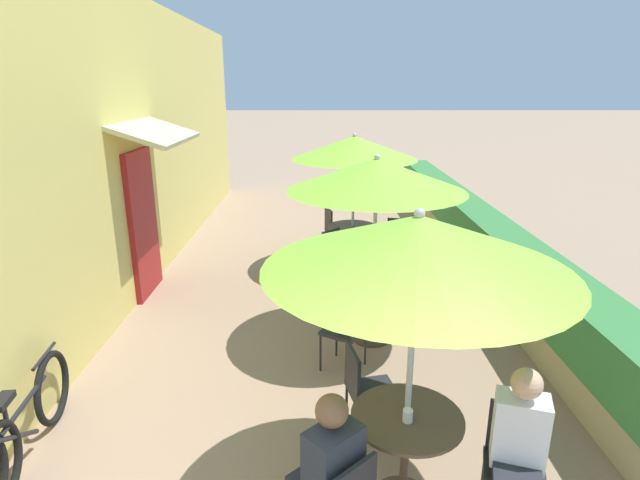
# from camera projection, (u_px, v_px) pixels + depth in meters

# --- Properties ---
(cafe_facade_wall) EXTENTS (0.98, 13.50, 4.20)m
(cafe_facade_wall) POSITION_uv_depth(u_px,v_px,m) (138.00, 146.00, 7.37)
(cafe_facade_wall) COLOR #E0CC6B
(cafe_facade_wall) RESTS_ON ground_plane
(planter_hedge) EXTENTS (0.60, 12.50, 1.01)m
(planter_hedge) POSITION_uv_depth(u_px,v_px,m) (484.00, 245.00, 7.89)
(planter_hedge) COLOR tan
(planter_hedge) RESTS_ON ground_plane
(patio_table_near) EXTENTS (0.80, 0.80, 0.74)m
(patio_table_near) POSITION_uv_depth(u_px,v_px,m) (406.00, 439.00, 3.56)
(patio_table_near) COLOR brown
(patio_table_near) RESTS_ON ground_plane
(patio_umbrella_near) EXTENTS (1.99, 1.99, 2.24)m
(patio_umbrella_near) POSITION_uv_depth(u_px,v_px,m) (418.00, 243.00, 3.12)
(patio_umbrella_near) COLOR #B7B7BC
(patio_umbrella_near) RESTS_ON ground_plane
(cafe_chair_near_left) EXTENTS (0.48, 0.48, 0.87)m
(cafe_chair_near_left) POSITION_uv_depth(u_px,v_px,m) (364.00, 386.00, 4.24)
(cafe_chair_near_left) COLOR #232328
(cafe_chair_near_left) RESTS_ON ground_plane
(seated_patron_near_right) EXTENTS (0.51, 0.51, 1.25)m
(seated_patron_near_right) POSITION_uv_depth(u_px,v_px,m) (327.00, 472.00, 3.07)
(seated_patron_near_right) COLOR #23232D
(seated_patron_near_right) RESTS_ON ground_plane
(cafe_chair_near_back) EXTENTS (0.50, 0.50, 0.87)m
(cafe_chair_near_back) POSITION_uv_depth(u_px,v_px,m) (515.00, 457.00, 3.43)
(cafe_chair_near_back) COLOR #232328
(cafe_chair_near_back) RESTS_ON ground_plane
(seated_patron_near_back) EXTENTS (0.43, 0.48, 1.25)m
(seated_patron_near_back) POSITION_uv_depth(u_px,v_px,m) (519.00, 448.00, 3.27)
(seated_patron_near_back) COLOR #23232D
(seated_patron_near_back) RESTS_ON ground_plane
(coffee_cup_near) EXTENTS (0.07, 0.07, 0.09)m
(coffee_cup_near) POSITION_uv_depth(u_px,v_px,m) (408.00, 416.00, 3.43)
(coffee_cup_near) COLOR white
(coffee_cup_near) RESTS_ON patio_table_near
(patio_table_mid) EXTENTS (0.80, 0.80, 0.74)m
(patio_table_mid) POSITION_uv_depth(u_px,v_px,m) (373.00, 298.00, 5.91)
(patio_table_mid) COLOR brown
(patio_table_mid) RESTS_ON ground_plane
(patio_umbrella_mid) EXTENTS (1.99, 1.99, 2.24)m
(patio_umbrella_mid) POSITION_uv_depth(u_px,v_px,m) (377.00, 175.00, 5.47)
(patio_umbrella_mid) COLOR #B7B7BC
(patio_umbrella_mid) RESTS_ON ground_plane
(cafe_chair_mid_left) EXTENTS (0.55, 0.55, 0.87)m
(cafe_chair_mid_left) POSITION_uv_depth(u_px,v_px,m) (391.00, 279.00, 6.56)
(cafe_chair_mid_left) COLOR #232328
(cafe_chair_mid_left) RESTS_ON ground_plane
(cafe_chair_mid_right) EXTENTS (0.55, 0.55, 0.87)m
(cafe_chair_mid_right) POSITION_uv_depth(u_px,v_px,m) (350.00, 326.00, 5.28)
(cafe_chair_mid_right) COLOR #232328
(cafe_chair_mid_right) RESTS_ON ground_plane
(coffee_cup_mid) EXTENTS (0.07, 0.07, 0.09)m
(coffee_cup_mid) POSITION_uv_depth(u_px,v_px,m) (365.00, 280.00, 5.80)
(coffee_cup_mid) COLOR #B73D3D
(coffee_cup_mid) RESTS_ON patio_table_mid
(patio_table_far) EXTENTS (0.80, 0.80, 0.74)m
(patio_table_far) POSITION_uv_depth(u_px,v_px,m) (352.00, 237.00, 8.24)
(patio_table_far) COLOR brown
(patio_table_far) RESTS_ON ground_plane
(patio_umbrella_far) EXTENTS (1.99, 1.99, 2.24)m
(patio_umbrella_far) POSITION_uv_depth(u_px,v_px,m) (354.00, 148.00, 7.80)
(patio_umbrella_far) COLOR #B7B7BC
(patio_umbrella_far) RESTS_ON ground_plane
(cafe_chair_far_left) EXTENTS (0.48, 0.48, 0.87)m
(cafe_chair_far_left) POSITION_uv_depth(u_px,v_px,m) (398.00, 241.00, 8.16)
(cafe_chair_far_left) COLOR #232328
(cafe_chair_far_left) RESTS_ON ground_plane
(cafe_chair_far_right) EXTENTS (0.50, 0.50, 0.87)m
(cafe_chair_far_right) POSITION_uv_depth(u_px,v_px,m) (334.00, 228.00, 8.90)
(cafe_chair_far_right) COLOR #232328
(cafe_chair_far_right) RESTS_ON ground_plane
(cafe_chair_far_back) EXTENTS (0.57, 0.57, 0.87)m
(cafe_chair_far_back) POSITION_uv_depth(u_px,v_px,m) (326.00, 250.00, 7.69)
(cafe_chair_far_back) COLOR #232328
(cafe_chair_far_back) RESTS_ON ground_plane
(bicycle_second) EXTENTS (0.25, 1.67, 0.76)m
(bicycle_second) POSITION_uv_depth(u_px,v_px,m) (28.00, 422.00, 4.04)
(bicycle_second) COLOR black
(bicycle_second) RESTS_ON ground_plane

